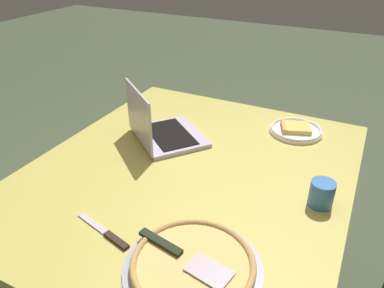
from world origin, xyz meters
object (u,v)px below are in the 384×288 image
at_px(table_knife, 107,234).
at_px(pizza_plate, 296,130).
at_px(drink_cup, 322,194).
at_px(dining_table, 189,182).
at_px(laptop, 161,130).
at_px(pizza_tray, 193,265).

bearing_deg(table_knife, pizza_plate, -21.42).
relative_size(pizza_plate, drink_cup, 2.60).
relative_size(dining_table, table_knife, 5.97).
xyz_separation_m(laptop, pizza_plate, (0.32, -0.49, -0.03)).
relative_size(table_knife, drink_cup, 2.54).
bearing_deg(table_knife, dining_table, -8.31).
bearing_deg(pizza_plate, table_knife, 158.58).
bearing_deg(dining_table, laptop, 54.42).
bearing_deg(dining_table, table_knife, 171.69).
relative_size(laptop, pizza_plate, 1.73).
height_order(pizza_plate, drink_cup, drink_cup).
distance_m(pizza_tray, table_knife, 0.28).
distance_m(laptop, pizza_tray, 0.70).
bearing_deg(table_knife, drink_cup, -51.73).
bearing_deg(pizza_tray, table_knife, 89.57).
bearing_deg(dining_table, pizza_plate, -31.25).
xyz_separation_m(pizza_tray, table_knife, (0.00, 0.28, -0.01)).
xyz_separation_m(pizza_plate, pizza_tray, (-0.87, 0.07, 0.00)).
bearing_deg(laptop, dining_table, -125.58).
bearing_deg(laptop, drink_cup, -101.75).
relative_size(laptop, drink_cup, 4.51).
bearing_deg(drink_cup, table_knife, 128.27).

